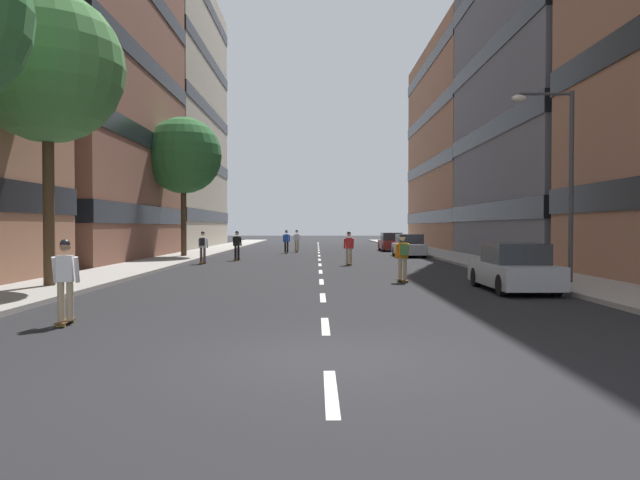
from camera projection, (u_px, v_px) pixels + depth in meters
ground_plane at (319, 257)px, 40.93m from camera, size 188.44×188.44×0.00m
sidewalk_left at (199, 253)px, 44.80m from camera, size 3.12×86.37×0.14m
sidewalk_right at (439, 253)px, 44.90m from camera, size 3.12×86.37×0.14m
lane_markings at (319, 256)px, 42.52m from camera, size 0.16×72.20×0.01m
building_left_mid at (14, 71)px, 37.41m from camera, size 16.73×19.76×22.90m
building_left_far at (124, 116)px, 58.58m from camera, size 16.73×22.02×24.96m
building_right_far at (513, 146)px, 58.85m from camera, size 16.73×23.26×19.34m
parked_car_near at (514, 269)px, 19.32m from camera, size 1.82×4.40×1.52m
parked_car_mid at (409, 246)px, 41.20m from camera, size 1.82×4.40×1.52m
parked_car_far at (391, 242)px, 51.01m from camera, size 1.82×4.40×1.52m
street_tree_near at (183, 156)px, 39.60m from camera, size 4.94×4.94×8.97m
street_tree_far at (47, 68)px, 19.60m from camera, size 4.85×4.85×9.44m
streetlamp_right at (561, 165)px, 20.83m from camera, size 2.13×0.30×6.50m
skater_0 at (403, 254)px, 22.40m from camera, size 0.57×0.92×1.78m
skater_1 at (286, 240)px, 46.47m from camera, size 0.54×0.90×1.78m
skater_2 at (349, 246)px, 32.16m from camera, size 0.55×0.91×1.78m
skater_3 at (65, 277)px, 12.67m from camera, size 0.55×0.92×1.78m
skater_4 at (297, 240)px, 48.53m from camera, size 0.53×0.90×1.78m
skater_5 at (203, 245)px, 33.18m from camera, size 0.55×0.91×1.78m
skater_6 at (237, 244)px, 36.65m from camera, size 0.56×0.92×1.78m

